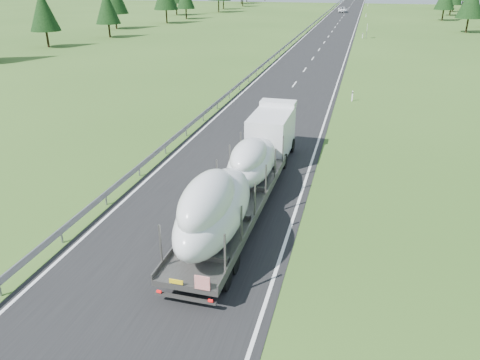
# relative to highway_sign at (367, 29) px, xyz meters

# --- Properties ---
(ground) EXTENTS (400.00, 400.00, 0.00)m
(ground) POSITION_rel_highway_sign_xyz_m (-7.20, -80.00, -1.81)
(ground) COLOR #32541C
(ground) RESTS_ON ground
(road_surface) EXTENTS (10.00, 400.00, 0.02)m
(road_surface) POSITION_rel_highway_sign_xyz_m (-7.20, 20.00, -1.80)
(road_surface) COLOR black
(road_surface) RESTS_ON ground
(guardrail) EXTENTS (0.10, 400.00, 0.76)m
(guardrail) POSITION_rel_highway_sign_xyz_m (-12.50, 19.94, -1.21)
(guardrail) COLOR slate
(guardrail) RESTS_ON ground
(marker_posts) EXTENTS (0.13, 350.08, 1.00)m
(marker_posts) POSITION_rel_highway_sign_xyz_m (-0.70, 75.00, -1.27)
(marker_posts) COLOR silver
(marker_posts) RESTS_ON ground
(highway_sign) EXTENTS (0.08, 0.90, 2.60)m
(highway_sign) POSITION_rel_highway_sign_xyz_m (0.00, 0.00, 0.00)
(highway_sign) COLOR slate
(highway_sign) RESTS_ON ground
(boat_truck) EXTENTS (2.77, 18.47, 4.15)m
(boat_truck) POSITION_rel_highway_sign_xyz_m (-5.32, -74.73, 0.30)
(boat_truck) COLOR silver
(boat_truck) RESTS_ON ground
(distant_van) EXTENTS (3.13, 6.03, 1.63)m
(distant_van) POSITION_rel_highway_sign_xyz_m (-8.30, 66.16, -1.00)
(distant_van) COLOR white
(distant_van) RESTS_ON ground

